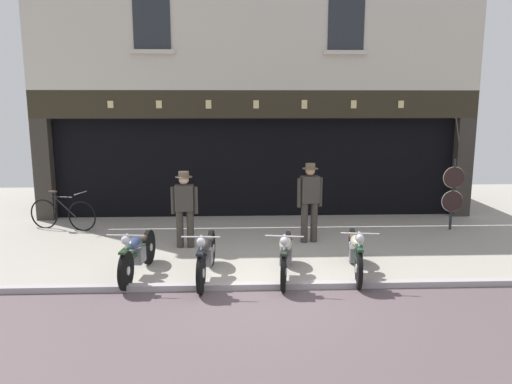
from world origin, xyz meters
TOP-DOWN VIEW (x-y plane):
  - ground at (0.00, -0.98)m, footprint 23.37×22.00m
  - shop_facade at (-0.00, 6.99)m, footprint 11.67×4.42m
  - motorcycle_left at (-2.27, 0.76)m, footprint 0.62×1.97m
  - motorcycle_center_left at (-1.06, 0.60)m, footprint 0.62×2.04m
  - motorcycle_center at (0.32, 0.62)m, footprint 0.62×1.93m
  - motorcycle_center_right at (1.56, 0.70)m, footprint 0.62×1.97m
  - salesman_left at (-1.61, 2.48)m, footprint 0.56×0.35m
  - shopkeeper_center at (1.04, 2.77)m, footprint 0.55×0.34m
  - tyre_sign_pole at (4.58, 3.68)m, footprint 0.52×0.06m
  - advert_board_near at (-2.17, 5.40)m, footprint 0.74×0.03m
  - advert_board_far at (-3.42, 5.40)m, footprint 0.65×0.03m
  - leaning_bicycle at (-4.70, 4.09)m, footprint 1.70×0.63m

SIDE VIEW (x-z plane):
  - ground at x=0.00m, z-range -0.13..0.05m
  - leaning_bicycle at x=-4.70m, z-range -0.09..0.86m
  - motorcycle_center at x=0.32m, z-range -0.03..0.88m
  - motorcycle_left at x=-2.27m, z-range -0.03..0.88m
  - motorcycle_center_right at x=1.56m, z-range -0.03..0.89m
  - motorcycle_center_left at x=-1.06m, z-range -0.03..0.90m
  - salesman_left at x=-1.61m, z-range 0.09..1.70m
  - tyre_sign_pole at x=4.58m, z-range 0.11..1.82m
  - shopkeeper_center at x=1.04m, z-range 0.10..1.83m
  - advert_board_near at x=-2.17m, z-range 1.23..2.17m
  - advert_board_far at x=-3.42m, z-range 1.23..2.30m
  - shop_facade at x=0.00m, z-range -1.58..5.14m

